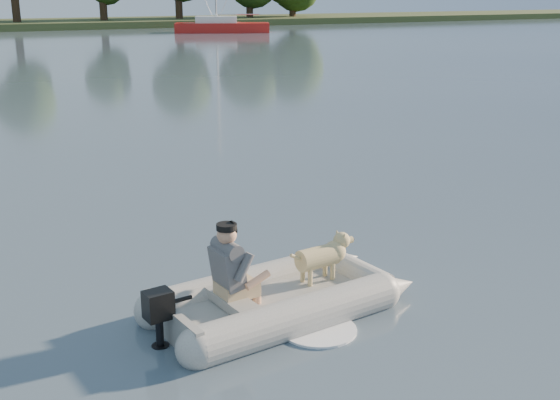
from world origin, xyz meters
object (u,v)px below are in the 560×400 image
man (229,264)px  sailboat (221,27)px  dinghy (279,268)px  dog (318,261)px

man → sailboat: bearing=60.6°
dinghy → sailboat: bearing=61.2°
dinghy → man: (-0.60, -0.04, 0.16)m
man → dog: 1.17m
man → dinghy: bearing=-4.2°
man → dog: bearing=-0.0°
dinghy → dog: dinghy is taller
dinghy → man: 0.62m
man → dog: (1.14, 0.16, -0.22)m
dog → sailboat: 50.90m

